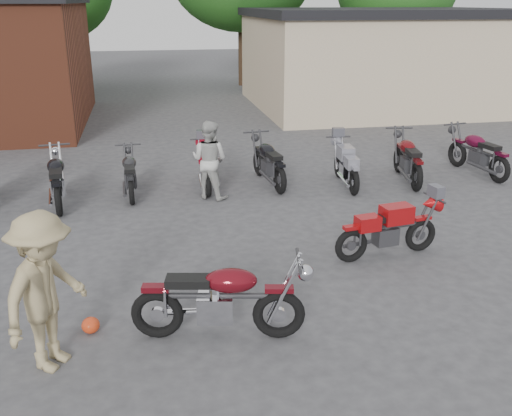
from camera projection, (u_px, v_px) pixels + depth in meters
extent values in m
plane|color=#3A393C|center=(227.00, 305.00, 8.06)|extent=(90.00, 90.00, 0.00)
cube|color=tan|center=(382.00, 62.00, 22.82)|extent=(10.00, 8.00, 3.50)
ellipsoid|color=red|center=(91.00, 325.00, 7.35)|extent=(0.29, 0.29, 0.22)
imported|color=#B1B2AD|center=(209.00, 160.00, 12.17)|extent=(1.04, 0.99, 1.69)
imported|color=tan|center=(45.00, 292.00, 6.41)|extent=(1.25, 1.43, 1.92)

